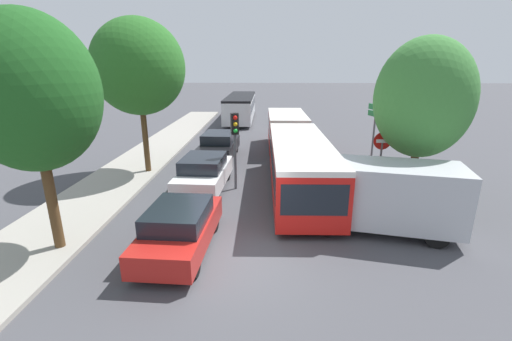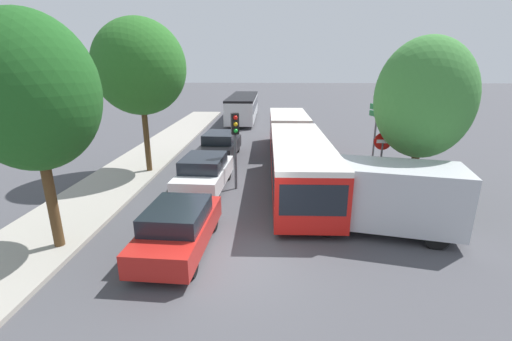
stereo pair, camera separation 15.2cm
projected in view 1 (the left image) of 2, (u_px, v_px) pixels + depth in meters
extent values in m
plane|color=#47474C|center=(244.00, 259.00, 9.87)|extent=(200.00, 200.00, 0.00)
cube|color=#9E998E|center=(157.00, 149.00, 22.43)|extent=(3.20, 35.98, 0.14)
cube|color=red|center=(300.00, 166.00, 14.62)|extent=(2.44, 8.79, 1.89)
cube|color=black|center=(300.00, 159.00, 14.52)|extent=(2.45, 8.44, 0.83)
cube|color=silver|center=(300.00, 143.00, 14.31)|extent=(2.44, 8.79, 0.18)
cube|color=red|center=(287.00, 131.00, 22.55)|extent=(2.41, 6.02, 1.89)
cube|color=black|center=(287.00, 125.00, 22.45)|extent=(2.43, 5.78, 0.83)
cube|color=silver|center=(287.00, 115.00, 22.25)|extent=(2.41, 6.02, 0.18)
cylinder|color=black|center=(291.00, 142.00, 19.25)|extent=(1.75, 0.94, 1.74)
cube|color=black|center=(314.00, 200.00, 10.40)|extent=(2.07, 0.11, 1.02)
cylinder|color=black|center=(335.00, 209.00, 12.14)|extent=(0.29, 0.93, 0.92)
cylinder|color=black|center=(279.00, 208.00, 12.18)|extent=(0.29, 0.93, 0.92)
cylinder|color=black|center=(313.00, 165.00, 17.50)|extent=(0.29, 0.93, 0.92)
cylinder|color=black|center=(274.00, 165.00, 17.54)|extent=(0.29, 0.93, 0.92)
cylinder|color=black|center=(301.00, 142.00, 22.75)|extent=(0.29, 0.93, 0.92)
cylinder|color=black|center=(272.00, 142.00, 22.79)|extent=(0.29, 0.93, 0.92)
cube|color=silver|center=(241.00, 107.00, 34.35)|extent=(2.51, 11.30, 1.96)
cube|color=black|center=(241.00, 104.00, 34.25)|extent=(2.53, 10.73, 0.82)
cube|color=black|center=(241.00, 96.00, 34.03)|extent=(2.51, 11.30, 0.20)
cylinder|color=black|center=(234.00, 110.00, 38.17)|extent=(0.29, 0.98, 0.98)
cylinder|color=black|center=(253.00, 110.00, 38.11)|extent=(0.29, 0.98, 0.98)
cylinder|color=black|center=(227.00, 120.00, 31.37)|extent=(0.29, 0.98, 0.98)
cylinder|color=black|center=(250.00, 120.00, 31.31)|extent=(0.29, 0.98, 0.98)
cube|color=#B21E19|center=(181.00, 232.00, 10.21)|extent=(1.98, 4.24, 0.67)
cube|color=black|center=(178.00, 215.00, 9.94)|extent=(1.73, 2.26, 0.51)
cylinder|color=black|center=(171.00, 220.00, 11.62)|extent=(0.25, 0.64, 0.63)
cylinder|color=black|center=(214.00, 221.00, 11.50)|extent=(0.25, 0.64, 0.63)
cylinder|color=black|center=(140.00, 263.00, 9.09)|extent=(0.25, 0.64, 0.63)
cylinder|color=black|center=(194.00, 266.00, 8.97)|extent=(0.25, 0.64, 0.63)
cube|color=white|center=(204.00, 176.00, 15.25)|extent=(2.10, 4.50, 0.71)
cube|color=black|center=(203.00, 163.00, 14.96)|extent=(1.84, 2.39, 0.55)
cylinder|color=black|center=(195.00, 172.00, 16.74)|extent=(0.27, 0.68, 0.67)
cylinder|color=black|center=(227.00, 173.00, 16.62)|extent=(0.27, 0.68, 0.67)
cylinder|color=black|center=(178.00, 192.00, 14.06)|extent=(0.27, 0.68, 0.67)
cylinder|color=black|center=(216.00, 194.00, 13.93)|extent=(0.27, 0.68, 0.67)
cube|color=black|center=(219.00, 147.00, 20.44)|extent=(2.11, 4.52, 0.72)
cube|color=black|center=(219.00, 137.00, 20.15)|extent=(1.85, 2.41, 0.55)
cylinder|color=black|center=(212.00, 147.00, 21.93)|extent=(0.27, 0.69, 0.68)
cylinder|color=black|center=(236.00, 147.00, 21.81)|extent=(0.27, 0.69, 0.68)
cylinder|color=black|center=(201.00, 158.00, 19.24)|extent=(0.27, 0.69, 0.68)
cylinder|color=black|center=(229.00, 159.00, 19.11)|extent=(0.27, 0.69, 0.68)
cube|color=#B7BABF|center=(395.00, 194.00, 11.17)|extent=(4.43, 2.83, 2.00)
cube|color=#B7BABF|center=(317.00, 201.00, 11.89)|extent=(1.29, 2.05, 1.00)
cylinder|color=black|center=(327.00, 225.00, 11.16)|extent=(0.75, 0.39, 0.72)
cylinder|color=black|center=(329.00, 205.00, 12.71)|extent=(0.75, 0.39, 0.72)
cylinder|color=black|center=(437.00, 237.00, 10.39)|extent=(0.75, 0.39, 0.72)
cylinder|color=black|center=(425.00, 214.00, 11.95)|extent=(0.75, 0.39, 0.72)
cylinder|color=#56595E|center=(235.00, 152.00, 14.95)|extent=(0.12, 0.12, 3.40)
cube|color=black|center=(235.00, 124.00, 14.58)|extent=(0.38, 0.32, 0.90)
sphere|color=red|center=(235.00, 118.00, 14.36)|extent=(0.18, 0.18, 0.18)
sphere|color=#EAAD14|center=(235.00, 124.00, 14.44)|extent=(0.18, 0.18, 0.18)
sphere|color=green|center=(235.00, 131.00, 14.53)|extent=(0.18, 0.18, 0.18)
cylinder|color=#56595E|center=(379.00, 171.00, 13.92)|extent=(0.08, 0.08, 2.40)
cylinder|color=red|center=(382.00, 141.00, 13.55)|extent=(0.70, 0.03, 0.70)
cube|color=white|center=(383.00, 141.00, 13.53)|extent=(0.50, 0.04, 0.14)
cylinder|color=#56595E|center=(373.00, 137.00, 17.67)|extent=(0.10, 0.10, 3.60)
cube|color=#197A38|center=(376.00, 107.00, 17.23)|extent=(0.40, 1.37, 0.28)
cube|color=#197A38|center=(376.00, 114.00, 17.33)|extent=(0.40, 1.37, 0.28)
cylinder|color=#51381E|center=(52.00, 203.00, 9.88)|extent=(0.29, 0.29, 3.08)
ellipsoid|color=#1E561E|center=(31.00, 93.00, 8.96)|extent=(3.48, 3.48, 4.21)
cylinder|color=#51381E|center=(146.00, 139.00, 17.15)|extent=(0.28, 0.28, 3.57)
ellipsoid|color=#286623|center=(138.00, 67.00, 16.12)|extent=(4.35, 4.35, 4.49)
cylinder|color=#51381E|center=(413.00, 174.00, 13.41)|extent=(0.29, 0.29, 2.53)
ellipsoid|color=#3D7F38|center=(423.00, 98.00, 12.55)|extent=(3.51, 3.51, 4.39)
ellipsoid|color=#3D7F38|center=(428.00, 118.00, 12.26)|extent=(2.11, 2.11, 2.41)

